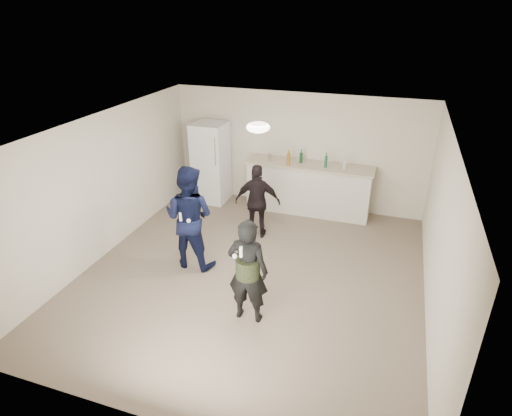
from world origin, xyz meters
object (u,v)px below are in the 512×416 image
(counter, at_px, (308,189))
(shaker, at_px, (269,157))
(spectator, at_px, (258,202))
(woman, at_px, (248,271))
(fridge, at_px, (211,163))
(man, at_px, (189,217))

(counter, height_order, shaker, shaker)
(counter, distance_m, spectator, 1.56)
(spectator, bearing_deg, woman, 94.91)
(counter, bearing_deg, fridge, -178.20)
(fridge, relative_size, man, 1.00)
(counter, bearing_deg, woman, -90.85)
(counter, bearing_deg, shaker, -175.23)
(man, bearing_deg, counter, -117.30)
(shaker, xyz_separation_m, spectator, (0.18, -1.31, -0.44))
(fridge, bearing_deg, counter, 1.80)
(fridge, bearing_deg, spectator, -40.39)
(man, bearing_deg, shaker, -101.62)
(shaker, bearing_deg, man, -102.95)
(woman, relative_size, spectator, 1.08)
(counter, relative_size, shaker, 15.29)
(shaker, relative_size, spectator, 0.12)
(shaker, bearing_deg, woman, -77.49)
(fridge, bearing_deg, woman, -59.22)
(woman, bearing_deg, fridge, -60.65)
(man, bearing_deg, spectator, -119.58)
(spectator, bearing_deg, man, 48.89)
(shaker, height_order, woman, woman)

